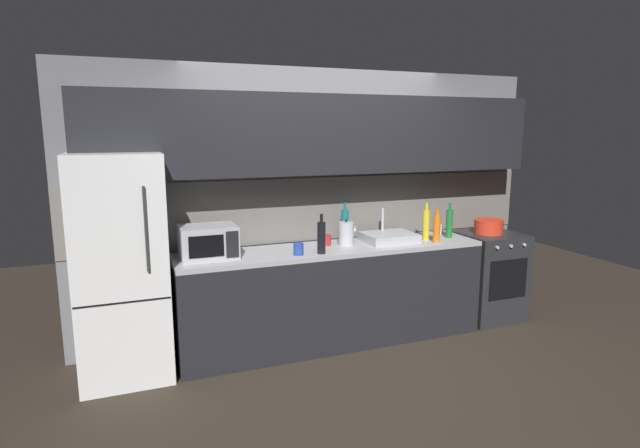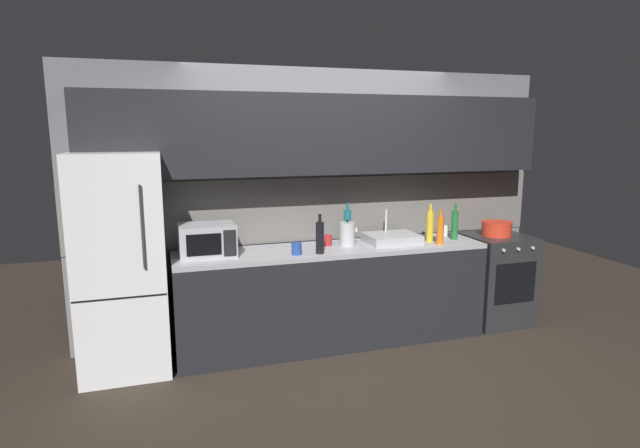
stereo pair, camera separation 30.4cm
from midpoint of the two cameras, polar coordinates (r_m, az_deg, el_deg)
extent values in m
plane|color=#2D261E|center=(4.14, 7.89, -17.58)|extent=(10.00, 10.00, 0.00)
cube|color=slate|center=(4.91, 1.76, 2.35)|extent=(4.56, 0.10, 2.50)
cube|color=slate|center=(4.87, 1.97, 1.68)|extent=(4.56, 0.01, 0.60)
cube|color=black|center=(4.66, 2.71, 9.93)|extent=(4.19, 0.34, 0.70)
cube|color=black|center=(4.74, 3.32, -8.18)|extent=(2.82, 0.60, 0.86)
cube|color=#9E9EA3|center=(4.61, 3.38, -2.87)|extent=(2.82, 0.60, 0.04)
cube|color=white|center=(4.33, -19.40, -4.26)|extent=(0.68, 0.66, 1.77)
cube|color=black|center=(4.06, -19.38, -7.84)|extent=(0.67, 0.00, 0.01)
cylinder|color=#333333|center=(3.91, -17.12, -0.34)|extent=(0.02, 0.02, 0.62)
cube|color=#232326|center=(5.57, 20.46, -5.76)|extent=(0.60, 0.60, 0.90)
cube|color=black|center=(5.33, 22.50, -6.11)|extent=(0.45, 0.01, 0.40)
cylinder|color=#B2B2B7|center=(5.14, 21.40, -2.77)|extent=(0.03, 0.02, 0.03)
cylinder|color=#B2B2B7|center=(5.25, 22.81, -2.61)|extent=(0.03, 0.02, 0.03)
cylinder|color=#B2B2B7|center=(5.35, 24.16, -2.46)|extent=(0.03, 0.02, 0.03)
cube|color=#A8AAAF|center=(4.34, -10.51, -1.79)|extent=(0.46, 0.34, 0.27)
cube|color=black|center=(4.16, -10.78, -2.30)|extent=(0.28, 0.01, 0.18)
cube|color=black|center=(4.19, -7.97, -2.13)|extent=(0.10, 0.01, 0.22)
cube|color=#ADAFB5|center=(4.86, 9.76, -1.59)|extent=(0.48, 0.38, 0.08)
cylinder|color=silver|center=(4.95, 9.11, 0.41)|extent=(0.02, 0.02, 0.22)
cylinder|color=#B7BABF|center=(4.67, 4.90, -1.12)|extent=(0.14, 0.14, 0.22)
sphere|color=black|center=(4.65, 4.93, 0.33)|extent=(0.02, 0.02, 0.02)
cone|color=#B7BABF|center=(4.70, 5.92, -0.54)|extent=(0.03, 0.03, 0.05)
cylinder|color=#1E6B2D|center=(5.12, 16.42, -0.16)|extent=(0.07, 0.07, 0.27)
cylinder|color=#1E6B2D|center=(5.09, 16.52, 1.74)|extent=(0.02, 0.02, 0.07)
cylinder|color=gold|center=(4.96, 13.87, -0.27)|extent=(0.07, 0.07, 0.29)
cylinder|color=gold|center=(4.93, 13.97, 1.79)|extent=(0.03, 0.03, 0.07)
cylinder|color=orange|center=(4.88, 15.00, -0.73)|extent=(0.07, 0.07, 0.25)
cylinder|color=orange|center=(4.85, 15.08, 1.13)|extent=(0.03, 0.03, 0.07)
cylinder|color=#19666B|center=(4.85, 4.84, -0.20)|extent=(0.07, 0.07, 0.30)
cylinder|color=#19666B|center=(4.82, 4.88, 1.94)|extent=(0.03, 0.03, 0.07)
cylinder|color=black|center=(4.35, 1.99, -1.58)|extent=(0.07, 0.07, 0.27)
cylinder|color=black|center=(4.31, 2.00, 0.64)|extent=(0.03, 0.03, 0.07)
cylinder|color=silver|center=(5.29, 15.32, -0.72)|extent=(0.07, 0.07, 0.10)
cylinder|color=#A82323|center=(4.67, 2.69, -1.84)|extent=(0.08, 0.08, 0.10)
cylinder|color=#234299|center=(4.32, -0.62, -2.79)|extent=(0.09, 0.09, 0.10)
cylinder|color=red|center=(5.44, 20.61, -0.60)|extent=(0.29, 0.29, 0.12)
cylinder|color=red|center=(5.43, 20.66, 0.14)|extent=(0.29, 0.29, 0.02)
camera|label=1|loc=(0.15, -88.08, 0.35)|focal=28.72mm
camera|label=2|loc=(0.15, 91.92, -0.35)|focal=28.72mm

